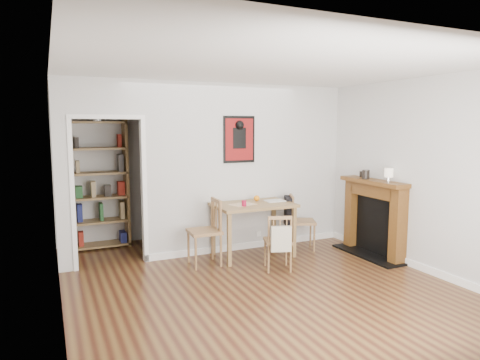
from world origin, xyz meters
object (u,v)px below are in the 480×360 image
chair_right (301,221)px  bookshelf (100,185)px  chair_left (204,232)px  fireplace (374,215)px  dining_table (253,210)px  ceramic_jar_a (366,174)px  orange_fruit (257,198)px  chair_front (278,241)px  mantel_lamp (389,174)px  red_glass (244,203)px  ceramic_jar_b (362,174)px  notebook (275,201)px

chair_right → bookshelf: size_ratio=0.43×
chair_left → fireplace: 2.59m
dining_table → ceramic_jar_a: 1.79m
orange_fruit → ceramic_jar_a: (1.47, -0.75, 0.38)m
chair_front → mantel_lamp: 1.88m
chair_right → dining_table: bearing=-179.9°
red_glass → fireplace: bearing=-16.7°
chair_right → orange_fruit: bearing=166.9°
dining_table → chair_front: dining_table is taller
dining_table → chair_left: 0.85m
chair_front → dining_table: bearing=92.5°
chair_left → fireplace: size_ratio=0.75×
dining_table → ceramic_jar_b: ceramic_jar_b is taller
bookshelf → orange_fruit: size_ratio=23.08×
dining_table → orange_fruit: size_ratio=13.25×
chair_left → ceramic_jar_b: bearing=-6.4°
chair_right → bookshelf: bookshelf is taller
chair_front → ceramic_jar_a: ceramic_jar_a is taller
bookshelf → chair_left: bearing=-51.6°
dining_table → chair_right: (0.84, 0.00, -0.25)m
mantel_lamp → ceramic_jar_a: (-0.04, 0.43, -0.06)m
mantel_lamp → ceramic_jar_b: (0.06, 0.64, -0.08)m
fireplace → ceramic_jar_a: 0.63m
dining_table → mantel_lamp: (1.65, -1.02, 0.57)m
ceramic_jar_b → red_glass: bearing=173.0°
chair_front → mantel_lamp: size_ratio=3.92×
fireplace → ceramic_jar_b: ceramic_jar_b is taller
chair_left → fireplace: fireplace is taller
ceramic_jar_a → orange_fruit: bearing=153.0°
chair_left → ceramic_jar_a: (2.43, -0.49, 0.76)m
dining_table → bookshelf: (-2.03, 1.44, 0.31)m
fireplace → bookshelf: bearing=150.0°
dining_table → notebook: bearing=5.3°
chair_left → notebook: 1.25m
fireplace → notebook: (-1.31, 0.75, 0.20)m
chair_left → ceramic_jar_a: ceramic_jar_a is taller
notebook → chair_front: bearing=-115.5°
dining_table → mantel_lamp: 2.02m
chair_front → red_glass: size_ratio=8.76×
ceramic_jar_a → dining_table: bearing=160.0°
orange_fruit → ceramic_jar_a: bearing=-27.0°
fireplace → mantel_lamp: size_ratio=6.30×
bookshelf → chair_front: bearing=-46.1°
chair_left → bookshelf: size_ratio=0.46×
orange_fruit → ceramic_jar_b: size_ratio=0.98×
dining_table → bookshelf: size_ratio=0.57×
chair_right → bookshelf: bearing=153.4°
notebook → chair_left: bearing=-173.9°
chair_right → chair_front: 1.07m
dining_table → ceramic_jar_b: bearing=-12.4°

